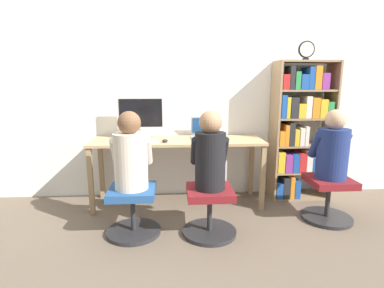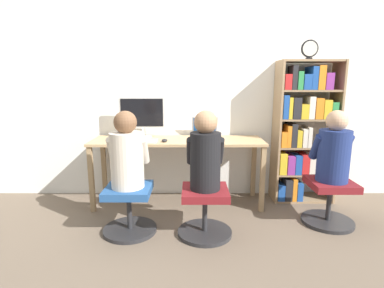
{
  "view_description": "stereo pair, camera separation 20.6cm",
  "coord_description": "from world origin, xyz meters",
  "px_view_note": "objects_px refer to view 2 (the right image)",
  "views": [
    {
      "loc": [
        -0.04,
        -3.09,
        1.42
      ],
      "look_at": [
        0.15,
        0.07,
        0.77
      ],
      "focal_mm": 28.0,
      "sensor_mm": 36.0,
      "label": 1
    },
    {
      "loc": [
        0.17,
        -3.1,
        1.42
      ],
      "look_at": [
        0.15,
        0.07,
        0.77
      ],
      "focal_mm": 28.0,
      "sensor_mm": 36.0,
      "label": 2
    }
  ],
  "objects_px": {
    "desk_clock": "(311,49)",
    "person_near_shelf": "(335,151)",
    "laptop": "(206,134)",
    "desktop_monitor": "(143,116)",
    "person_at_monitor": "(128,154)",
    "bookshelf": "(303,132)",
    "keyboard": "(141,141)",
    "office_chair_side": "(330,201)",
    "person_at_laptop": "(206,154)",
    "office_chair_left": "(130,208)",
    "office_chair_right": "(206,210)"
  },
  "relations": [
    {
      "from": "desktop_monitor",
      "to": "bookshelf",
      "type": "distance_m",
      "value": 1.9
    },
    {
      "from": "keyboard",
      "to": "office_chair_side",
      "type": "height_order",
      "value": "keyboard"
    },
    {
      "from": "office_chair_left",
      "to": "bookshelf",
      "type": "height_order",
      "value": "bookshelf"
    },
    {
      "from": "laptop",
      "to": "person_near_shelf",
      "type": "xyz_separation_m",
      "value": [
        1.24,
        -0.63,
        -0.06
      ]
    },
    {
      "from": "desktop_monitor",
      "to": "person_near_shelf",
      "type": "relative_size",
      "value": 0.78
    },
    {
      "from": "laptop",
      "to": "desktop_monitor",
      "type": "bearing_deg",
      "value": 178.94
    },
    {
      "from": "office_chair_left",
      "to": "person_at_laptop",
      "type": "height_order",
      "value": "person_at_laptop"
    },
    {
      "from": "laptop",
      "to": "office_chair_left",
      "type": "distance_m",
      "value": 1.25
    },
    {
      "from": "keyboard",
      "to": "office_chair_side",
      "type": "xyz_separation_m",
      "value": [
        1.97,
        -0.38,
        -0.54
      ]
    },
    {
      "from": "desk_clock",
      "to": "bookshelf",
      "type": "bearing_deg",
      "value": 79.14
    },
    {
      "from": "desk_clock",
      "to": "office_chair_side",
      "type": "bearing_deg",
      "value": -78.88
    },
    {
      "from": "laptop",
      "to": "person_near_shelf",
      "type": "bearing_deg",
      "value": -26.82
    },
    {
      "from": "desktop_monitor",
      "to": "office_chair_side",
      "type": "height_order",
      "value": "desktop_monitor"
    },
    {
      "from": "keyboard",
      "to": "bookshelf",
      "type": "bearing_deg",
      "value": 7.54
    },
    {
      "from": "person_at_monitor",
      "to": "person_at_laptop",
      "type": "distance_m",
      "value": 0.73
    },
    {
      "from": "keyboard",
      "to": "office_chair_side",
      "type": "relative_size",
      "value": 0.74
    },
    {
      "from": "person_at_monitor",
      "to": "bookshelf",
      "type": "height_order",
      "value": "bookshelf"
    },
    {
      "from": "office_chair_side",
      "to": "person_near_shelf",
      "type": "xyz_separation_m",
      "value": [
        0.0,
        0.01,
        0.52
      ]
    },
    {
      "from": "bookshelf",
      "to": "desk_clock",
      "type": "bearing_deg",
      "value": -100.86
    },
    {
      "from": "keyboard",
      "to": "bookshelf",
      "type": "relative_size",
      "value": 0.23
    },
    {
      "from": "desktop_monitor",
      "to": "keyboard",
      "type": "xyz_separation_m",
      "value": [
        0.01,
        -0.26,
        -0.24
      ]
    },
    {
      "from": "office_chair_right",
      "to": "person_at_laptop",
      "type": "height_order",
      "value": "person_at_laptop"
    },
    {
      "from": "person_at_monitor",
      "to": "bookshelf",
      "type": "distance_m",
      "value": 2.07
    },
    {
      "from": "office_chair_side",
      "to": "bookshelf",
      "type": "bearing_deg",
      "value": 98.31
    },
    {
      "from": "office_chair_left",
      "to": "person_at_monitor",
      "type": "relative_size",
      "value": 0.72
    },
    {
      "from": "keyboard",
      "to": "office_chair_right",
      "type": "relative_size",
      "value": 0.74
    },
    {
      "from": "laptop",
      "to": "keyboard",
      "type": "distance_m",
      "value": 0.77
    },
    {
      "from": "person_at_monitor",
      "to": "laptop",
      "type": "bearing_deg",
      "value": 46.8
    },
    {
      "from": "desktop_monitor",
      "to": "desk_clock",
      "type": "height_order",
      "value": "desk_clock"
    },
    {
      "from": "desktop_monitor",
      "to": "person_at_laptop",
      "type": "height_order",
      "value": "desktop_monitor"
    },
    {
      "from": "office_chair_right",
      "to": "office_chair_left",
      "type": "bearing_deg",
      "value": 175.83
    },
    {
      "from": "person_at_monitor",
      "to": "person_near_shelf",
      "type": "height_order",
      "value": "person_at_monitor"
    },
    {
      "from": "laptop",
      "to": "person_at_monitor",
      "type": "bearing_deg",
      "value": -133.2
    },
    {
      "from": "office_chair_right",
      "to": "person_near_shelf",
      "type": "xyz_separation_m",
      "value": [
        1.27,
        0.24,
        0.52
      ]
    },
    {
      "from": "keyboard",
      "to": "person_near_shelf",
      "type": "distance_m",
      "value": 2.01
    },
    {
      "from": "desktop_monitor",
      "to": "person_at_monitor",
      "type": "height_order",
      "value": "desktop_monitor"
    },
    {
      "from": "office_chair_right",
      "to": "office_chair_side",
      "type": "bearing_deg",
      "value": 10.33
    },
    {
      "from": "desk_clock",
      "to": "person_at_laptop",
      "type": "bearing_deg",
      "value": -146.31
    },
    {
      "from": "bookshelf",
      "to": "person_near_shelf",
      "type": "height_order",
      "value": "bookshelf"
    },
    {
      "from": "office_chair_right",
      "to": "person_at_laptop",
      "type": "distance_m",
      "value": 0.54
    },
    {
      "from": "office_chair_right",
      "to": "desktop_monitor",
      "type": "bearing_deg",
      "value": 128.85
    },
    {
      "from": "laptop",
      "to": "office_chair_left",
      "type": "height_order",
      "value": "laptop"
    },
    {
      "from": "desk_clock",
      "to": "person_near_shelf",
      "type": "xyz_separation_m",
      "value": [
        0.11,
        -0.54,
        -1.01
      ]
    },
    {
      "from": "office_chair_right",
      "to": "person_at_monitor",
      "type": "height_order",
      "value": "person_at_monitor"
    },
    {
      "from": "desktop_monitor",
      "to": "person_at_monitor",
      "type": "bearing_deg",
      "value": -91.15
    },
    {
      "from": "desktop_monitor",
      "to": "office_chair_side",
      "type": "xyz_separation_m",
      "value": [
        1.98,
        -0.65,
        -0.79
      ]
    },
    {
      "from": "office_chair_right",
      "to": "desk_clock",
      "type": "bearing_deg",
      "value": 33.86
    },
    {
      "from": "office_chair_right",
      "to": "person_at_monitor",
      "type": "xyz_separation_m",
      "value": [
        -0.72,
        0.06,
        0.53
      ]
    },
    {
      "from": "desk_clock",
      "to": "person_at_monitor",
      "type": "bearing_deg",
      "value": -159.03
    },
    {
      "from": "laptop",
      "to": "office_chair_left",
      "type": "xyz_separation_m",
      "value": [
        -0.76,
        -0.81,
        -0.58
      ]
    }
  ]
}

